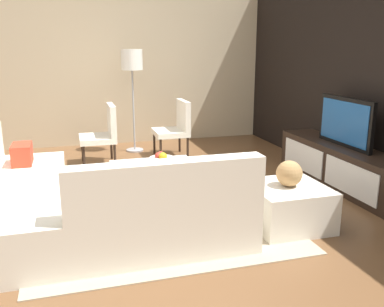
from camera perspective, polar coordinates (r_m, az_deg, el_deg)
The scene contains 14 objects.
ground_plane at distance 4.64m, azimuth -5.72°, elevation -6.93°, with size 14.00×14.00×0.00m, color brown.
feature_wall_back at distance 5.50m, azimuth 23.22°, elevation 10.33°, with size 6.40×0.12×2.80m, color black.
side_wall_left at distance 7.52m, azimuth -9.13°, elevation 12.05°, with size 0.12×5.20×2.80m, color #C6B28E.
area_rug at distance 4.73m, azimuth -5.95°, elevation -6.45°, with size 3.26×2.40×0.01m, color tan.
media_console at distance 5.49m, azimuth 19.60°, elevation -1.57°, with size 2.15×0.49×0.50m.
television at distance 5.38m, azimuth 20.08°, elevation 4.03°, with size 0.98×0.06×0.59m.
sectional_couch at distance 3.99m, azimuth -16.55°, elevation -6.63°, with size 2.35×2.40×0.84m.
coffee_table at distance 4.68m, azimuth -4.80°, elevation -4.09°, with size 0.94×0.93×0.38m.
accent_chair_near at distance 6.22m, azimuth -11.87°, elevation 3.04°, with size 0.56×0.51×0.87m.
floor_lamp at distance 6.82m, azimuth -8.15°, elevation 11.72°, with size 0.34×0.34×1.63m.
ottoman at distance 4.14m, azimuth 12.80°, elevation -6.94°, with size 0.70×0.70×0.40m, color silver.
fruit_bowl at distance 4.80m, azimuth -4.14°, elevation -0.73°, with size 0.28×0.28×0.14m.
accent_chair_far at distance 6.54m, azimuth -2.15°, elevation 3.89°, with size 0.57×0.50×0.87m.
decorative_ball at distance 4.03m, azimuth 13.05°, elevation -2.66°, with size 0.25×0.25×0.25m, color #AD8451.
Camera 1 is at (4.25, -0.77, 1.67)m, focal length 39.31 mm.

